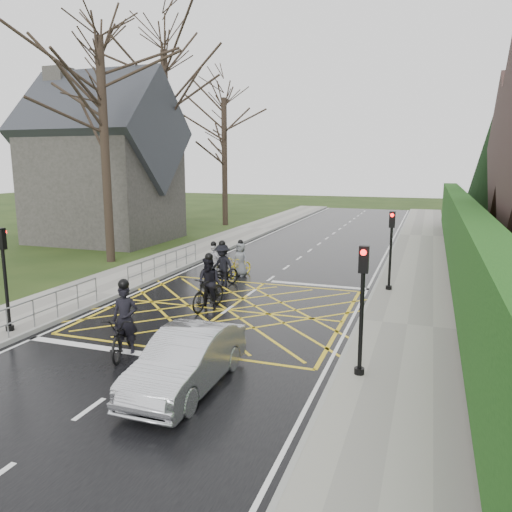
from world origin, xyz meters
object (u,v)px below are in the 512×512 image
Objects in this scene: cyclist_front at (213,266)px; cyclist_lead at (240,264)px; cyclist_rear at (124,330)px; car at (186,360)px; cyclist_mid at (222,270)px; cyclist_back at (209,288)px.

cyclist_front is 0.99× the size of cyclist_lead.
car is (2.52, -1.32, 0.00)m from cyclist_rear.
cyclist_mid is at bearing -30.48° from cyclist_front.
cyclist_mid is 1.17× the size of cyclist_lead.
cyclist_mid is at bearing 73.76° from cyclist_rear.
cyclist_rear is at bearing -66.06° from cyclist_mid.
cyclist_back is at bearing 65.68° from cyclist_rear.
cyclist_lead is at bearing 104.41° from car.
cyclist_rear is at bearing -65.67° from cyclist_front.
cyclist_back reaches higher than cyclist_mid.
cyclist_front reaches higher than car.
cyclist_back is at bearing -54.39° from cyclist_mid.
cyclist_rear is 9.63m from cyclist_lead.
cyclist_rear is at bearing 151.88° from car.
cyclist_mid reaches higher than cyclist_lead.
cyclist_back is (0.39, 4.55, 0.09)m from cyclist_rear.
cyclist_rear reaches higher than cyclist_front.
cyclist_mid is at bearing 107.70° from car.
cyclist_lead is (-0.79, 5.08, -0.18)m from cyclist_back.
cyclist_lead reaches higher than car.
cyclist_front is at bearing 110.24° from car.
cyclist_rear is at bearing -86.99° from cyclist_back.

